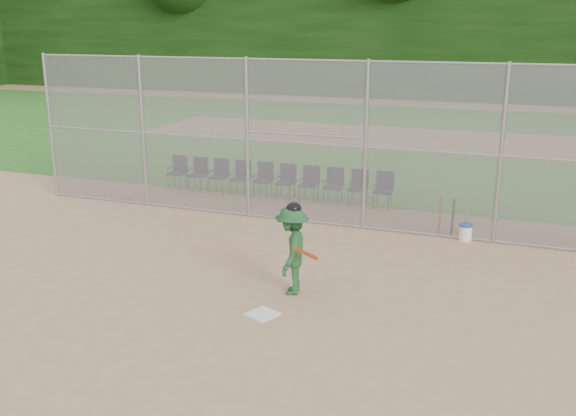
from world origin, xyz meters
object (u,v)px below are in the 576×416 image
(batter_at_plate, at_px, (292,250))
(chair_0, at_px, (177,172))
(home_plate, at_px, (263,314))
(water_cooler, at_px, (465,232))

(batter_at_plate, distance_m, chair_0, 8.53)
(home_plate, xyz_separation_m, water_cooler, (2.85, 5.21, 0.18))
(batter_at_plate, bearing_deg, water_cooler, 56.95)
(home_plate, distance_m, chair_0, 9.23)
(home_plate, relative_size, chair_0, 0.48)
(batter_at_plate, height_order, water_cooler, batter_at_plate)
(home_plate, xyz_separation_m, batter_at_plate, (0.15, 1.06, 0.82))
(chair_0, bearing_deg, water_cooler, -13.10)
(home_plate, xyz_separation_m, chair_0, (-5.75, 7.21, 0.47))
(water_cooler, distance_m, chair_0, 8.83)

